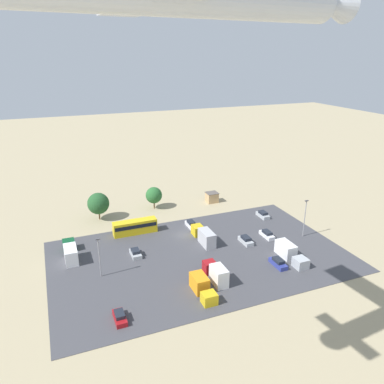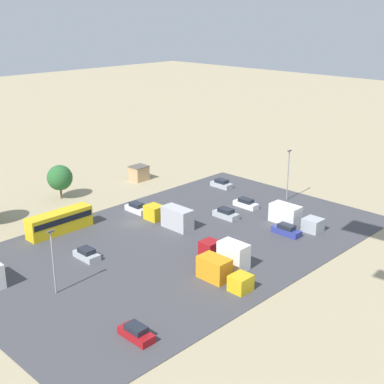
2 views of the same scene
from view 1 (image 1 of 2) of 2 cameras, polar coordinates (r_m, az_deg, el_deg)
ground_plane at (r=90.72m, az=-1.45°, el=-6.57°), size 400.00×400.00×0.00m
parking_lot_surface at (r=81.82m, az=1.26°, el=-9.76°), size 62.34×38.12×0.08m
shed_building at (r=109.77m, az=3.05°, el=-0.81°), size 3.42×3.08×2.94m
bus at (r=91.67m, az=-8.69°, el=-5.22°), size 10.52×2.58×3.32m
parked_car_0 at (r=82.48m, az=-8.60°, el=-9.20°), size 1.93×4.04×1.51m
parked_car_1 at (r=91.11m, az=11.35°, el=-6.36°), size 1.71×4.53×1.56m
parked_car_2 at (r=94.31m, az=-0.15°, el=-4.96°), size 1.79×4.33×1.59m
parked_car_3 at (r=65.43m, az=-10.96°, el=-18.19°), size 1.78×4.21×1.52m
parked_car_4 at (r=87.56m, az=8.20°, el=-7.29°), size 1.87×4.40×1.61m
parked_car_5 at (r=80.06m, az=12.99°, el=-10.48°), size 1.78×4.56×1.60m
parked_car_6 at (r=101.56m, az=10.75°, el=-3.43°), size 1.89×4.30×1.56m
parked_truck_0 at (r=84.42m, az=-18.05°, el=-8.67°), size 2.55×9.44×3.21m
parked_truck_1 at (r=82.79m, az=14.67°, el=-8.98°), size 2.55×8.96×2.99m
parked_truck_2 at (r=86.77m, az=1.86°, el=-6.70°), size 2.40×9.42×3.38m
parked_truck_3 at (r=73.14m, az=3.70°, el=-12.28°), size 2.33×7.41×3.54m
parked_truck_4 at (r=69.80m, az=1.54°, el=-14.28°), size 2.53×7.54×2.94m
tree_near_shed at (r=104.80m, az=-5.83°, el=-0.49°), size 4.59×4.59×6.26m
tree_apron_mid at (r=100.10m, az=-14.09°, el=-1.71°), size 5.63×5.63×7.33m
light_pole_lot_centre at (r=91.76m, az=16.82°, el=-3.65°), size 0.90×0.28×9.20m
light_pole_lot_edge at (r=74.95m, az=-13.95°, el=-9.43°), size 0.90×0.28×8.22m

